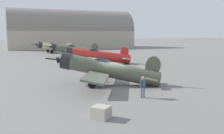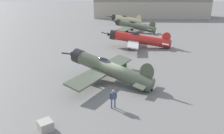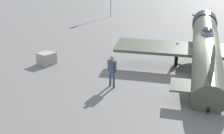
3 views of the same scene
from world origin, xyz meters
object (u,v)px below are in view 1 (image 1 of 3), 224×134
Objects in this scene: airplane_far_line at (73,50)px; airplane_outer_stand at (54,47)px; equipment_crate at (101,112)px; ground_crew_mechanic at (143,85)px; airplane_foreground at (107,70)px; airplane_mid_apron at (96,56)px; fuel_drum at (109,73)px.

airplane_far_line is 13.72m from airplane_outer_stand.
equipment_crate is (53.89, -4.86, -1.06)m from airplane_outer_stand.
ground_crew_mechanic is 5.88m from equipment_crate.
airplane_foreground reaches higher than airplane_far_line.
airplane_mid_apron reaches higher than airplane_outer_stand.
airplane_far_line reaches higher than ground_crew_mechanic.
airplane_foreground is at bearing 107.10° from airplane_far_line.
airplane_foreground is 44.65m from airplane_outer_stand.
airplane_mid_apron reaches higher than airplane_far_line.
fuel_drum is at bearing 109.78° from airplane_far_line.
ground_crew_mechanic is at bearing 127.13° from equipment_crate.
fuel_drum is (26.95, -1.74, -1.08)m from airplane_far_line.
airplane_far_line is (-31.11, 3.47, -0.02)m from airplane_foreground.
equipment_crate is (9.25, -3.69, -1.18)m from airplane_foreground.
airplane_outer_stand reaches higher than fuel_drum.
airplane_foreground is 7.83× the size of equipment_crate.
airplane_outer_stand is 54.12m from equipment_crate.
airplane_mid_apron is 21.88m from ground_crew_mechanic.
airplane_foreground is 16.42m from airplane_mid_apron.
airplane_outer_stand is 40.49m from fuel_drum.
fuel_drum is (40.47, 0.56, -0.99)m from airplane_outer_stand.
fuel_drum is at bearing -87.06° from airplane_foreground.
ground_crew_mechanic is at bearing 85.52° from airplane_mid_apron.
ground_crew_mechanic is at bearing 79.78° from airplane_outer_stand.
airplane_mid_apron reaches higher than fuel_drum.
airplane_mid_apron is 0.96× the size of airplane_far_line.
airplane_outer_stand is 12.45× the size of fuel_drum.
airplane_far_line is at bearing 89.68° from airplane_outer_stand.
airplane_far_line is at bearing -70.84° from airplane_foreground.
ground_crew_mechanic is (21.68, -2.90, -0.45)m from airplane_mid_apron.
fuel_drum reaches higher than equipment_crate.
airplane_outer_stand is 6.45× the size of ground_crew_mechanic.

